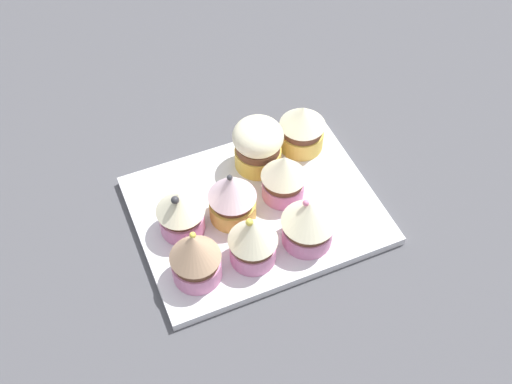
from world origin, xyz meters
TOP-DOWN VIEW (x-y plane):
  - ground_plane at (0.00, 0.00)cm, footprint 180.00×180.00cm
  - baking_tray at (0.00, 0.00)cm, footprint 29.14×22.64cm
  - cupcake_0 at (-9.57, -7.19)cm, footprint 5.98×5.98cm
  - cupcake_1 at (-3.04, -6.49)cm, footprint 6.47×6.47cm
  - cupcake_2 at (-3.89, -0.57)cm, footprint 5.59×5.59cm
  - cupcake_3 at (3.06, 0.07)cm, footprint 5.82×5.82cm
  - cupcake_4 at (9.29, -0.55)cm, footprint 5.80×5.80cm
  - cupcake_5 at (-3.66, 6.75)cm, footprint 6.40×6.40cm
  - cupcake_6 at (3.19, 6.60)cm, footprint 5.69×5.69cm
  - cupcake_7 at (9.88, 6.24)cm, footprint 5.76×5.76cm

SIDE VIEW (x-z plane):
  - ground_plane at x=0.00cm, z-range -3.00..0.00cm
  - baking_tray at x=0.00cm, z-range 0.00..1.20cm
  - cupcake_4 at x=9.29cm, z-range 1.18..8.04cm
  - cupcake_0 at x=-9.57cm, z-range 1.25..8.17cm
  - cupcake_5 at x=-3.66cm, z-range 1.21..8.30cm
  - cupcake_2 at x=-3.89cm, z-range 1.32..8.24cm
  - cupcake_6 at x=3.19cm, z-range 1.18..8.62cm
  - cupcake_1 at x=-3.04cm, z-range 1.29..8.56cm
  - cupcake_3 at x=3.06cm, z-range 1.15..8.70cm
  - cupcake_7 at x=9.88cm, z-range 1.14..8.81cm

